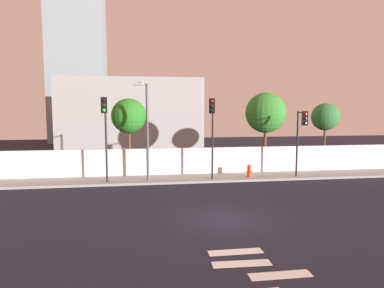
{
  "coord_description": "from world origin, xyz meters",
  "views": [
    {
      "loc": [
        -3.4,
        -13.68,
        4.68
      ],
      "look_at": [
        -0.42,
        6.5,
        2.54
      ],
      "focal_mm": 32.06,
      "sensor_mm": 36.0,
      "label": 1
    }
  ],
  "objects_px": {
    "traffic_light_right": "(301,129)",
    "traffic_light_left": "(105,122)",
    "roadside_tree_leftmost": "(129,116)",
    "roadside_tree_midleft": "(266,113)",
    "street_lamp_curbside": "(146,123)",
    "fire_hydrant": "(249,170)",
    "roadside_tree_midright": "(325,117)",
    "traffic_light_center": "(212,122)"
  },
  "relations": [
    {
      "from": "traffic_light_right",
      "to": "traffic_light_left",
      "type": "bearing_deg",
      "value": -179.57
    },
    {
      "from": "roadside_tree_leftmost",
      "to": "roadside_tree_midleft",
      "type": "bearing_deg",
      "value": -0.0
    },
    {
      "from": "traffic_light_right",
      "to": "street_lamp_curbside",
      "type": "bearing_deg",
      "value": 176.53
    },
    {
      "from": "traffic_light_left",
      "to": "roadside_tree_leftmost",
      "type": "bearing_deg",
      "value": 71.38
    },
    {
      "from": "fire_hydrant",
      "to": "traffic_light_left",
      "type": "bearing_deg",
      "value": -174.14
    },
    {
      "from": "street_lamp_curbside",
      "to": "roadside_tree_midleft",
      "type": "distance_m",
      "value": 9.26
    },
    {
      "from": "fire_hydrant",
      "to": "roadside_tree_midright",
      "type": "height_order",
      "value": "roadside_tree_midright"
    },
    {
      "from": "street_lamp_curbside",
      "to": "traffic_light_right",
      "type": "bearing_deg",
      "value": -3.47
    },
    {
      "from": "roadside_tree_leftmost",
      "to": "fire_hydrant",
      "type": "bearing_deg",
      "value": -19.37
    },
    {
      "from": "fire_hydrant",
      "to": "roadside_tree_midleft",
      "type": "height_order",
      "value": "roadside_tree_midleft"
    },
    {
      "from": "traffic_light_left",
      "to": "roadside_tree_midright",
      "type": "xyz_separation_m",
      "value": [
        15.83,
        3.67,
        0.1
      ]
    },
    {
      "from": "traffic_light_left",
      "to": "traffic_light_right",
      "type": "bearing_deg",
      "value": 0.43
    },
    {
      "from": "roadside_tree_leftmost",
      "to": "traffic_light_left",
      "type": "bearing_deg",
      "value": -108.62
    },
    {
      "from": "traffic_light_center",
      "to": "roadside_tree_midright",
      "type": "distance_m",
      "value": 10.09
    },
    {
      "from": "traffic_light_right",
      "to": "roadside_tree_leftmost",
      "type": "bearing_deg",
      "value": 161.88
    },
    {
      "from": "traffic_light_left",
      "to": "street_lamp_curbside",
      "type": "height_order",
      "value": "street_lamp_curbside"
    },
    {
      "from": "street_lamp_curbside",
      "to": "fire_hydrant",
      "type": "distance_m",
      "value": 7.39
    },
    {
      "from": "traffic_light_center",
      "to": "fire_hydrant",
      "type": "bearing_deg",
      "value": 17.0
    },
    {
      "from": "fire_hydrant",
      "to": "street_lamp_curbside",
      "type": "bearing_deg",
      "value": -177.92
    },
    {
      "from": "traffic_light_left",
      "to": "roadside_tree_midright",
      "type": "height_order",
      "value": "traffic_light_left"
    },
    {
      "from": "roadside_tree_leftmost",
      "to": "roadside_tree_midright",
      "type": "distance_m",
      "value": 14.59
    },
    {
      "from": "traffic_light_center",
      "to": "street_lamp_curbside",
      "type": "relative_size",
      "value": 0.85
    },
    {
      "from": "traffic_light_right",
      "to": "street_lamp_curbside",
      "type": "xyz_separation_m",
      "value": [
        -9.81,
        0.59,
        0.43
      ]
    },
    {
      "from": "roadside_tree_midleft",
      "to": "traffic_light_right",
      "type": "bearing_deg",
      "value": -73.4
    },
    {
      "from": "traffic_light_left",
      "to": "roadside_tree_midright",
      "type": "relative_size",
      "value": 1.02
    },
    {
      "from": "traffic_light_right",
      "to": "roadside_tree_midright",
      "type": "height_order",
      "value": "roadside_tree_midright"
    },
    {
      "from": "traffic_light_center",
      "to": "roadside_tree_leftmost",
      "type": "relative_size",
      "value": 0.95
    },
    {
      "from": "roadside_tree_midleft",
      "to": "traffic_light_center",
      "type": "bearing_deg",
      "value": -143.05
    },
    {
      "from": "traffic_light_left",
      "to": "roadside_tree_leftmost",
      "type": "distance_m",
      "value": 3.88
    },
    {
      "from": "traffic_light_right",
      "to": "roadside_tree_midleft",
      "type": "bearing_deg",
      "value": 106.6
    },
    {
      "from": "traffic_light_left",
      "to": "fire_hydrant",
      "type": "xyz_separation_m",
      "value": [
        9.05,
        0.93,
        -3.3
      ]
    },
    {
      "from": "fire_hydrant",
      "to": "roadside_tree_midleft",
      "type": "relative_size",
      "value": 0.14
    },
    {
      "from": "traffic_light_right",
      "to": "roadside_tree_leftmost",
      "type": "xyz_separation_m",
      "value": [
        -10.95,
        3.58,
        0.78
      ]
    },
    {
      "from": "fire_hydrant",
      "to": "roadside_tree_midright",
      "type": "relative_size",
      "value": 0.17
    },
    {
      "from": "traffic_light_left",
      "to": "roadside_tree_midright",
      "type": "bearing_deg",
      "value": 13.07
    },
    {
      "from": "fire_hydrant",
      "to": "roadside_tree_midleft",
      "type": "distance_m",
      "value": 5.07
    },
    {
      "from": "traffic_light_center",
      "to": "traffic_light_right",
      "type": "distance_m",
      "value": 5.82
    },
    {
      "from": "traffic_light_center",
      "to": "roadside_tree_leftmost",
      "type": "xyz_separation_m",
      "value": [
        -5.15,
        3.56,
        0.26
      ]
    },
    {
      "from": "fire_hydrant",
      "to": "roadside_tree_leftmost",
      "type": "height_order",
      "value": "roadside_tree_leftmost"
    },
    {
      "from": "roadside_tree_midright",
      "to": "fire_hydrant",
      "type": "bearing_deg",
      "value": -157.96
    },
    {
      "from": "fire_hydrant",
      "to": "traffic_light_center",
      "type": "bearing_deg",
      "value": -163.0
    },
    {
      "from": "traffic_light_center",
      "to": "fire_hydrant",
      "type": "height_order",
      "value": "traffic_light_center"
    }
  ]
}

